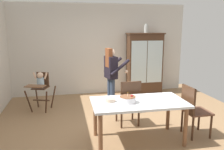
{
  "coord_description": "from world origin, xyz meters",
  "views": [
    {
      "loc": [
        -1.06,
        -4.22,
        1.99
      ],
      "look_at": [
        -0.03,
        0.7,
        0.95
      ],
      "focal_mm": 36.57,
      "sensor_mm": 36.0,
      "label": 1
    }
  ],
  "objects": [
    {
      "name": "high_chair_with_toddler",
      "position": [
        -1.66,
        1.37,
        0.65
      ],
      "size": [
        0.73,
        0.81,
        0.95
      ],
      "rotation": [
        0.0,
        0.0,
        -0.33
      ],
      "color": "#422819",
      "rests_on": "ground_plane"
    },
    {
      "name": "ceramic_vase",
      "position": [
        1.37,
        2.37,
        1.96
      ],
      "size": [
        0.13,
        0.13,
        0.27
      ],
      "color": "#B2B7B2",
      "rests_on": "china_cabinet"
    },
    {
      "name": "dining_table",
      "position": [
        0.17,
        -0.61,
        0.65
      ],
      "size": [
        1.64,
        0.89,
        0.74
      ],
      "color": "silver",
      "rests_on": "ground_plane"
    },
    {
      "name": "serving_bowl",
      "position": [
        -0.31,
        -0.52,
        0.77
      ],
      "size": [
        0.18,
        0.18,
        0.05
      ],
      "primitive_type": "cylinder",
      "color": "#C6AD93",
      "rests_on": "dining_table"
    },
    {
      "name": "adult_person",
      "position": [
        0.01,
        0.97,
        0.97
      ],
      "size": [
        0.59,
        0.57,
        1.53
      ],
      "rotation": [
        0.0,
        0.0,
        1.8
      ],
      "color": "#33425B",
      "rests_on": "ground_plane"
    },
    {
      "name": "dining_chair_far_side",
      "position": [
        0.19,
        0.05,
        0.56
      ],
      "size": [
        0.46,
        0.46,
        0.96
      ],
      "rotation": [
        0.0,
        0.0,
        3.2
      ],
      "color": "#422819",
      "rests_on": "ground_plane"
    },
    {
      "name": "birthday_cake",
      "position": [
        -0.03,
        -0.63,
        0.79
      ],
      "size": [
        0.28,
        0.28,
        0.19
      ],
      "color": "white",
      "rests_on": "dining_table"
    },
    {
      "name": "ground_plane",
      "position": [
        0.0,
        0.0,
        0.0
      ],
      "size": [
        6.24,
        6.24,
        0.0
      ],
      "primitive_type": "plane",
      "color": "#93704C"
    },
    {
      "name": "wall_back",
      "position": [
        0.0,
        2.63,
        1.35
      ],
      "size": [
        5.32,
        0.06,
        2.7
      ],
      "primitive_type": "cube",
      "color": "beige",
      "rests_on": "ground_plane"
    },
    {
      "name": "china_cabinet",
      "position": [
        1.34,
        2.37,
        0.93
      ],
      "size": [
        1.11,
        0.48,
        1.84
      ],
      "color": "#422819",
      "rests_on": "ground_plane"
    },
    {
      "name": "dining_chair_right_end",
      "position": [
        1.21,
        -0.62,
        0.56
      ],
      "size": [
        0.45,
        0.45,
        0.96
      ],
      "rotation": [
        0.0,
        0.0,
        1.59
      ],
      "color": "#422819",
      "rests_on": "ground_plane"
    }
  ]
}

